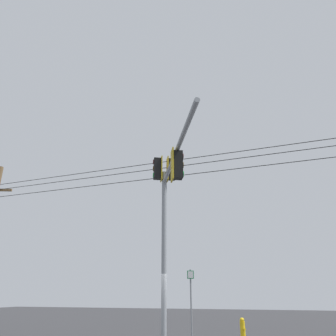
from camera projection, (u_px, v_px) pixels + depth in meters
signal_mast_assembly at (168, 198)px, 12.01m from camera, size 5.96×2.97×7.20m
route_sign_primary at (191, 297)px, 14.44m from camera, size 0.12×0.30×2.84m
fire_hydrant at (243, 328)px, 14.21m from camera, size 0.29×0.25×0.81m
overhead_wire_span at (187, 166)px, 13.14m from camera, size 3.00×21.49×1.27m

